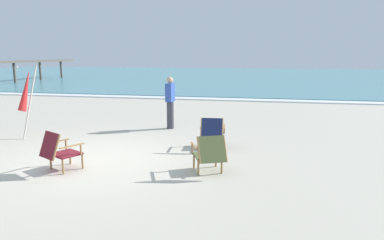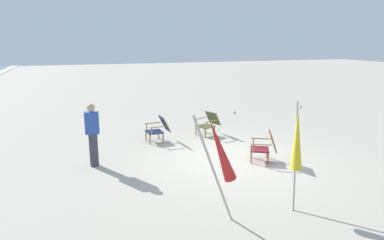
# 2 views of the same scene
# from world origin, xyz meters

# --- Properties ---
(ground_plane) EXTENTS (80.00, 80.00, 0.00)m
(ground_plane) POSITION_xyz_m (0.00, 0.00, 0.00)
(ground_plane) COLOR #B7AF9E
(sea) EXTENTS (80.00, 40.00, 0.10)m
(sea) POSITION_xyz_m (0.00, 31.28, 0.05)
(sea) COLOR teal
(sea) RESTS_ON ground
(surf_band) EXTENTS (80.00, 1.10, 0.06)m
(surf_band) POSITION_xyz_m (0.00, 10.98, 0.03)
(surf_band) COLOR white
(surf_band) RESTS_ON ground
(beach_chair_back_right) EXTENTS (0.63, 0.77, 0.80)m
(beach_chair_back_right) POSITION_xyz_m (2.35, 1.44, 0.43)
(beach_chair_back_right) COLOR #19234C
(beach_chair_back_right) RESTS_ON ground
(beach_chair_mid_center) EXTENTS (0.82, 0.92, 0.78)m
(beach_chair_mid_center) POSITION_xyz_m (2.56, -0.35, 0.42)
(beach_chair_mid_center) COLOR #515B33
(beach_chair_mid_center) RESTS_ON ground
(beach_chair_far_center) EXTENTS (0.83, 0.87, 0.81)m
(beach_chair_far_center) POSITION_xyz_m (-0.40, -0.80, 0.43)
(beach_chair_far_center) COLOR maroon
(beach_chair_far_center) RESTS_ON ground
(umbrella_furled_red) EXTENTS (0.27, 0.81, 2.01)m
(umbrella_furled_red) POSITION_xyz_m (-2.89, 1.61, 1.31)
(umbrella_furled_red) COLOR #B7B2A8
(umbrella_furled_red) RESTS_ON ground
(person_near_chairs) EXTENTS (0.24, 0.36, 1.63)m
(person_near_chairs) POSITION_xyz_m (0.71, 3.55, 0.84)
(person_near_chairs) COLOR #383842
(person_near_chairs) RESTS_ON ground
(pier_distant) EXTENTS (0.90, 13.09, 1.83)m
(pier_distant) POSITION_xyz_m (-15.95, 19.02, 1.64)
(pier_distant) COLOR brown
(pier_distant) RESTS_ON ground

